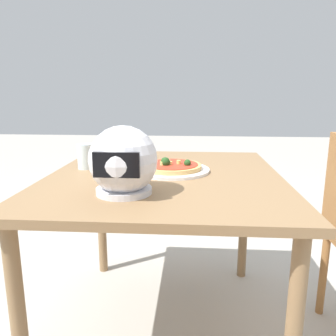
% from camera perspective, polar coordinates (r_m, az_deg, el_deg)
% --- Properties ---
extents(ground_plane, '(14.00, 14.00, 0.00)m').
position_cam_1_polar(ground_plane, '(1.74, -0.50, -25.34)').
color(ground_plane, '#B2ADA3').
extents(dining_table, '(0.96, 1.09, 0.74)m').
position_cam_1_polar(dining_table, '(1.43, -0.56, -4.24)').
color(dining_table, olive).
rests_on(dining_table, ground).
extents(pizza_plate, '(0.33, 0.33, 0.01)m').
position_cam_1_polar(pizza_plate, '(1.46, 0.54, -0.32)').
color(pizza_plate, white).
rests_on(pizza_plate, dining_table).
extents(pizza, '(0.26, 0.26, 0.05)m').
position_cam_1_polar(pizza, '(1.45, 0.54, 0.37)').
color(pizza, tan).
rests_on(pizza, pizza_plate).
extents(motorcycle_helmet, '(0.23, 0.23, 0.23)m').
position_cam_1_polar(motorcycle_helmet, '(1.12, -7.63, 1.05)').
color(motorcycle_helmet, silver).
rests_on(motorcycle_helmet, dining_table).
extents(drinking_glass, '(0.07, 0.07, 0.11)m').
position_cam_1_polar(drinking_glass, '(1.54, -13.85, 1.90)').
color(drinking_glass, silver).
rests_on(drinking_glass, dining_table).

